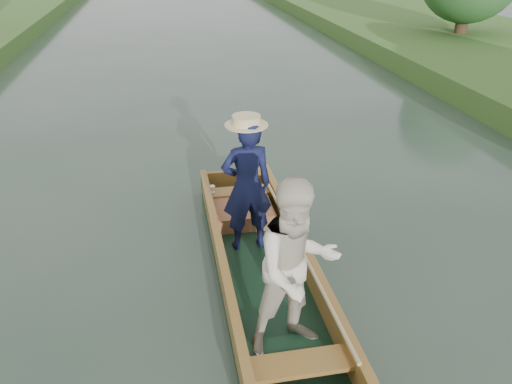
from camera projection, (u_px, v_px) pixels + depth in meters
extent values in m
plane|color=#283D30|center=(265.00, 283.00, 6.08)|extent=(120.00, 120.00, 0.00)
cylinder|color=#47331E|center=(463.00, 17.00, 17.98)|extent=(0.44, 0.44, 2.31)
cube|color=black|center=(265.00, 281.00, 6.06)|extent=(1.10, 5.00, 0.08)
cube|color=olive|center=(223.00, 272.00, 5.88)|extent=(0.08, 5.00, 0.32)
cube|color=olive|center=(306.00, 263.00, 6.05)|extent=(0.08, 5.00, 0.32)
cube|color=olive|center=(235.00, 179.00, 8.12)|extent=(1.10, 0.08, 0.32)
cube|color=olive|center=(222.00, 259.00, 5.80)|extent=(0.10, 5.00, 0.04)
cube|color=olive|center=(307.00, 250.00, 5.97)|extent=(0.10, 5.00, 0.04)
cube|color=olive|center=(240.00, 192.00, 7.60)|extent=(0.94, 0.30, 0.05)
cube|color=olive|center=(300.00, 364.00, 4.54)|extent=(0.94, 0.30, 0.05)
imported|color=#12153A|center=(247.00, 186.00, 6.27)|extent=(0.68, 0.47, 1.78)
cylinder|color=beige|center=(246.00, 122.00, 5.88)|extent=(0.52, 0.52, 0.12)
imported|color=beige|center=(297.00, 269.00, 4.67)|extent=(1.01, 0.86, 1.83)
cube|color=#A54935|center=(242.00, 210.00, 7.31)|extent=(0.85, 0.90, 0.22)
sphere|color=#A48756|center=(260.00, 199.00, 7.17)|extent=(0.18, 0.18, 0.18)
sphere|color=#A48756|center=(260.00, 191.00, 7.10)|extent=(0.13, 0.13, 0.13)
sphere|color=#A48756|center=(257.00, 188.00, 7.06)|extent=(0.05, 0.05, 0.05)
sphere|color=#A48756|center=(263.00, 188.00, 7.08)|extent=(0.05, 0.05, 0.05)
sphere|color=#A48756|center=(261.00, 194.00, 7.06)|extent=(0.05, 0.05, 0.05)
sphere|color=#A48756|center=(255.00, 199.00, 7.13)|extent=(0.06, 0.06, 0.06)
sphere|color=#A48756|center=(265.00, 198.00, 7.15)|extent=(0.06, 0.06, 0.06)
sphere|color=#A48756|center=(257.00, 205.00, 7.17)|extent=(0.07, 0.07, 0.07)
sphere|color=#A48756|center=(263.00, 205.00, 7.19)|extent=(0.07, 0.07, 0.07)
cylinder|color=silver|center=(213.00, 192.00, 7.52)|extent=(0.07, 0.07, 0.01)
cylinder|color=silver|center=(212.00, 190.00, 7.50)|extent=(0.01, 0.01, 0.08)
ellipsoid|color=silver|center=(212.00, 186.00, 7.47)|extent=(0.09, 0.09, 0.05)
cylinder|color=tan|center=(300.00, 247.00, 5.97)|extent=(0.04, 3.88, 0.18)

